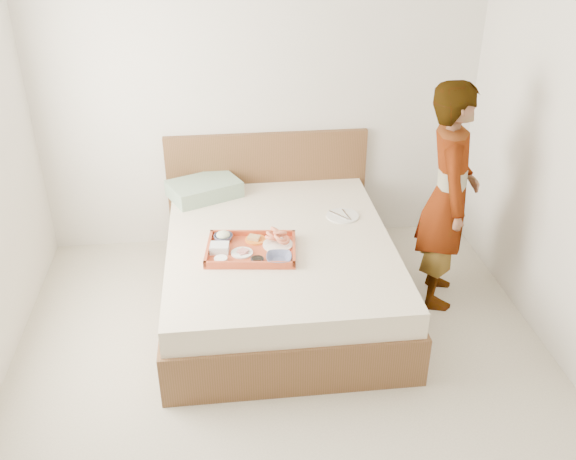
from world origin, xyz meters
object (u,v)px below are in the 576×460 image
(dinner_plate, at_px, (343,216))
(person, at_px, (448,197))
(bed, at_px, (280,270))
(tray, at_px, (251,249))

(dinner_plate, bearing_deg, person, -26.37)
(person, bearing_deg, dinner_plate, 78.37)
(bed, height_order, dinner_plate, dinner_plate)
(tray, bearing_deg, person, 11.43)
(bed, xyz_separation_m, dinner_plate, (0.50, 0.27, 0.27))
(tray, height_order, person, person)
(bed, distance_m, person, 1.29)
(tray, xyz_separation_m, person, (1.37, 0.11, 0.26))
(tray, distance_m, dinner_plate, 0.83)
(bed, xyz_separation_m, person, (1.17, -0.06, 0.55))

